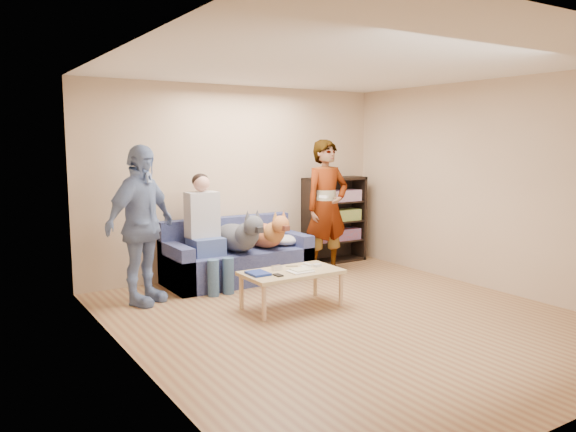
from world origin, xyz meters
TOP-DOWN VIEW (x-y plane):
  - ground at (0.00, 0.00)m, footprint 5.00×5.00m
  - ceiling at (0.00, 0.00)m, footprint 5.00×5.00m
  - wall_back at (0.00, 2.50)m, footprint 4.50×0.00m
  - wall_left at (-2.25, 0.00)m, footprint 0.00×5.00m
  - wall_right at (2.25, 0.00)m, footprint 0.00×5.00m
  - blanket at (0.46, 1.97)m, footprint 0.39×0.33m
  - person_standing_right at (1.01, 1.78)m, footprint 0.68×0.45m
  - person_standing_left at (-1.64, 1.71)m, footprint 1.13×0.94m
  - held_controller at (0.81, 1.58)m, footprint 0.08×0.13m
  - notebook_blue at (-0.70, 0.71)m, footprint 0.20×0.26m
  - papers at (-0.25, 0.56)m, footprint 0.26×0.20m
  - magazine at (-0.22, 0.58)m, footprint 0.22×0.17m
  - camera_silver at (-0.42, 0.78)m, footprint 0.11×0.06m
  - controller_a at (-0.02, 0.76)m, footprint 0.04×0.13m
  - controller_b at (0.06, 0.68)m, footprint 0.09×0.06m
  - headphone_cup_a at (-0.10, 0.64)m, footprint 0.07×0.07m
  - headphone_cup_b at (-0.10, 0.72)m, footprint 0.07×0.07m
  - pen_orange at (-0.32, 0.50)m, footprint 0.13×0.06m
  - pen_black at (-0.18, 0.84)m, footprint 0.13×0.08m
  - wallet at (-0.55, 0.54)m, footprint 0.07×0.12m
  - sofa at (-0.25, 2.10)m, footprint 1.90×0.85m
  - person_seated at (-0.74, 1.97)m, footprint 0.40×0.73m
  - dog_gray at (-0.31, 1.89)m, footprint 0.41×1.25m
  - dog_tan at (0.13, 1.94)m, footprint 0.37×1.15m
  - coffee_table at (-0.30, 0.66)m, footprint 1.10×0.60m
  - bookshelf at (1.55, 2.33)m, footprint 1.00×0.34m

SIDE VIEW (x-z plane):
  - ground at x=0.00m, z-range 0.00..0.00m
  - sofa at x=-0.25m, z-range -0.13..0.69m
  - coffee_table at x=-0.30m, z-range 0.16..0.58m
  - pen_orange at x=-0.32m, z-range 0.42..0.43m
  - pen_black at x=-0.18m, z-range 0.42..0.43m
  - papers at x=-0.25m, z-range 0.42..0.43m
  - wallet at x=-0.55m, z-range 0.42..0.43m
  - headphone_cup_a at x=-0.10m, z-range 0.42..0.44m
  - headphone_cup_b at x=-0.10m, z-range 0.42..0.44m
  - notebook_blue at x=-0.70m, z-range 0.42..0.45m
  - controller_a at x=-0.02m, z-range 0.42..0.45m
  - controller_b at x=0.06m, z-range 0.42..0.45m
  - magazine at x=-0.22m, z-range 0.43..0.45m
  - camera_silver at x=-0.42m, z-range 0.42..0.47m
  - blanket at x=0.46m, z-range 0.43..0.56m
  - dog_tan at x=0.13m, z-range 0.35..0.89m
  - dog_gray at x=-0.31m, z-range 0.34..0.93m
  - bookshelf at x=1.55m, z-range 0.03..1.33m
  - person_seated at x=-0.74m, z-range 0.04..1.51m
  - person_standing_left at x=-1.64m, z-range 0.00..1.81m
  - person_standing_right at x=1.01m, z-range 0.00..1.87m
  - held_controller at x=0.81m, z-range 1.09..1.12m
  - wall_back at x=0.00m, z-range -0.95..3.55m
  - wall_left at x=-2.25m, z-range -1.20..3.80m
  - wall_right at x=2.25m, z-range -1.20..3.80m
  - ceiling at x=0.00m, z-range 2.60..2.60m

